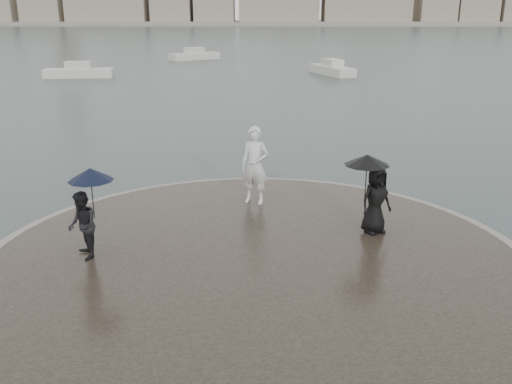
{
  "coord_description": "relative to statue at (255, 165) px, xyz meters",
  "views": [
    {
      "loc": [
        0.03,
        -8.15,
        5.72
      ],
      "look_at": [
        0.0,
        4.8,
        1.45
      ],
      "focal_mm": 40.0,
      "sensor_mm": 36.0,
      "label": 1
    }
  ],
  "objects": [
    {
      "name": "statue",
      "position": [
        0.0,
        0.0,
        0.0
      ],
      "size": [
        0.93,
        0.76,
        2.19
      ],
      "primitive_type": "imported",
      "rotation": [
        0.0,
        0.0,
        -0.34
      ],
      "color": "silver",
      "rests_on": "quay_tip"
    },
    {
      "name": "far_skyline",
      "position": [
        -6.25,
        153.54,
        4.16
      ],
      "size": [
        260.0,
        20.0,
        37.0
      ],
      "color": "gray",
      "rests_on": "ground"
    },
    {
      "name": "kerb_ring",
      "position": [
        0.04,
        -3.67,
        -1.29
      ],
      "size": [
        12.5,
        12.5,
        0.32
      ],
      "primitive_type": "cylinder",
      "color": "gray",
      "rests_on": "ground"
    },
    {
      "name": "visitor_left",
      "position": [
        -3.69,
        -3.69,
        0.0
      ],
      "size": [
        1.17,
        1.05,
        2.04
      ],
      "color": "black",
      "rests_on": "quay_tip"
    },
    {
      "name": "visitor_right",
      "position": [
        2.88,
        -2.18,
        0.04
      ],
      "size": [
        1.28,
        1.1,
        1.95
      ],
      "color": "black",
      "rests_on": "quay_tip"
    },
    {
      "name": "quay_tip",
      "position": [
        0.04,
        -3.67,
        -1.27
      ],
      "size": [
        11.9,
        11.9,
        0.36
      ],
      "primitive_type": "cylinder",
      "color": "#2D261E",
      "rests_on": "ground"
    },
    {
      "name": "ground",
      "position": [
        0.04,
        -7.17,
        -1.45
      ],
      "size": [
        400.0,
        400.0,
        0.0
      ],
      "primitive_type": "plane",
      "color": "#2B3835",
      "rests_on": "ground"
    },
    {
      "name": "boats",
      "position": [
        -4.98,
        38.19,
        -1.08
      ],
      "size": [
        25.69,
        19.24,
        1.5
      ],
      "color": "beige",
      "rests_on": "ground"
    }
  ]
}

